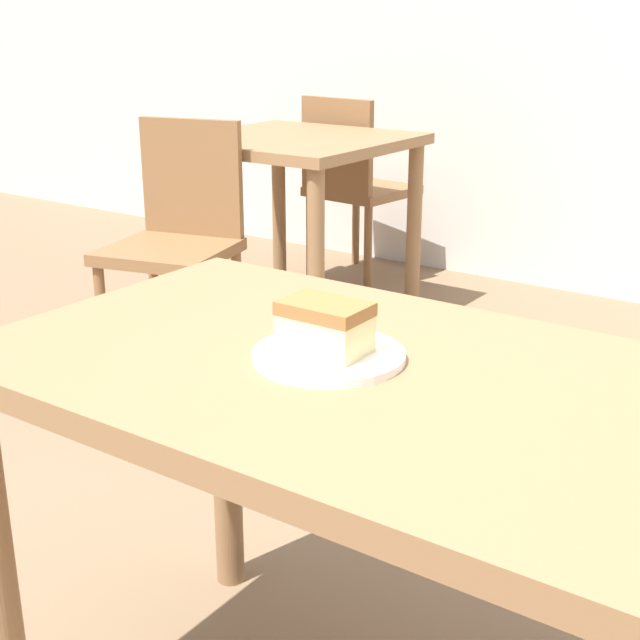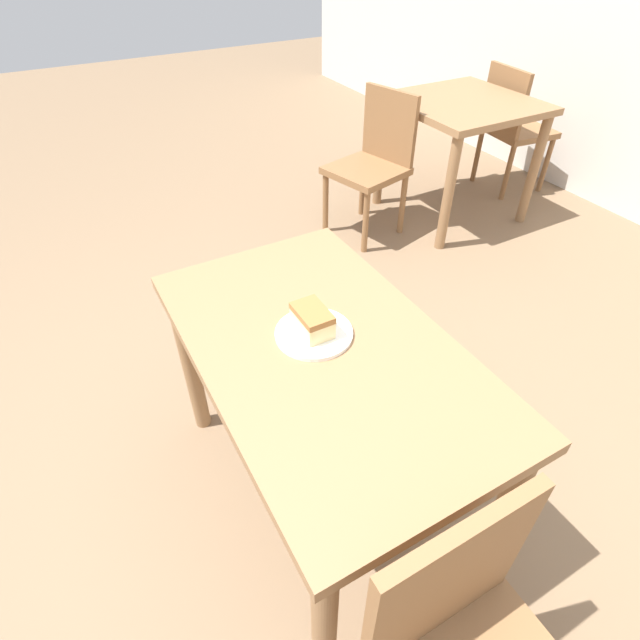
# 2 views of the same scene
# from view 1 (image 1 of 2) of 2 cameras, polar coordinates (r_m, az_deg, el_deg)

# --- Properties ---
(dining_table_near) EXTENTS (1.09, 0.65, 0.70)m
(dining_table_near) POSITION_cam_1_polar(r_m,az_deg,el_deg) (1.28, 2.46, -7.51)
(dining_table_near) COLOR olive
(dining_table_near) RESTS_ON ground_plane
(dining_table_far) EXTENTS (0.78, 0.78, 0.73)m
(dining_table_far) POSITION_cam_1_polar(r_m,az_deg,el_deg) (3.46, -1.65, 9.64)
(dining_table_far) COLOR olive
(dining_table_far) RESTS_ON ground_plane
(chair_far_corner) EXTENTS (0.48, 0.48, 0.83)m
(chair_far_corner) POSITION_cam_1_polar(r_m,az_deg,el_deg) (3.09, -9.12, 5.43)
(chair_far_corner) COLOR brown
(chair_far_corner) RESTS_ON ground_plane
(chair_far_opposite) EXTENTS (0.44, 0.44, 0.83)m
(chair_far_opposite) POSITION_cam_1_polar(r_m,az_deg,el_deg) (4.02, 2.15, 8.78)
(chair_far_opposite) COLOR brown
(chair_far_opposite) RESTS_ON ground_plane
(plate) EXTENTS (0.22, 0.22, 0.01)m
(plate) POSITION_cam_1_polar(r_m,az_deg,el_deg) (1.25, 0.58, -2.28)
(plate) COLOR white
(plate) RESTS_ON dining_table_near
(cake_slice) EXTENTS (0.12, 0.08, 0.07)m
(cake_slice) POSITION_cam_1_polar(r_m,az_deg,el_deg) (1.24, 0.32, -0.42)
(cake_slice) COLOR beige
(cake_slice) RESTS_ON plate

